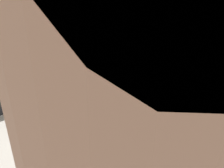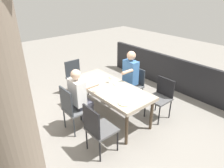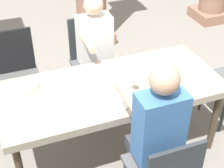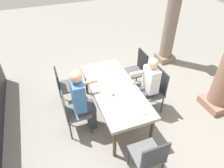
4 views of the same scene
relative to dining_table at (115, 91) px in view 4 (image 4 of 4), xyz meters
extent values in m
plane|color=gray|center=(0.00, 0.00, -0.67)|extent=(16.00, 16.00, 0.00)
cube|color=tan|center=(0.00, 0.00, 0.03)|extent=(1.92, 0.84, 0.07)
cylinder|color=#473828|center=(-0.88, 0.34, -0.34)|extent=(0.06, 0.06, 0.66)
cylinder|color=#473828|center=(0.88, 0.34, -0.34)|extent=(0.06, 0.06, 0.66)
cylinder|color=#473828|center=(-0.88, -0.34, -0.34)|extent=(0.06, 0.06, 0.66)
cylinder|color=#473828|center=(0.88, -0.34, -0.34)|extent=(0.06, 0.06, 0.66)
cube|color=#4F4F50|center=(-0.71, 0.76, -0.22)|extent=(0.44, 0.44, 0.04)
cube|color=black|center=(-0.71, 0.96, 0.02)|extent=(0.42, 0.03, 0.49)
cylinder|color=black|center=(-0.90, 0.57, -0.45)|extent=(0.03, 0.03, 0.43)
cylinder|color=black|center=(-0.52, 0.57, -0.45)|extent=(0.03, 0.03, 0.43)
cylinder|color=black|center=(-0.90, 0.95, -0.45)|extent=(0.03, 0.03, 0.43)
cylinder|color=black|center=(-0.52, 0.95, -0.45)|extent=(0.03, 0.03, 0.43)
cube|color=#4F4F50|center=(-0.71, -0.76, -0.20)|extent=(0.44, 0.44, 0.04)
cube|color=black|center=(-0.71, -0.96, 0.00)|extent=(0.42, 0.03, 0.42)
cylinder|color=black|center=(-0.52, -0.57, -0.45)|extent=(0.03, 0.03, 0.45)
cylinder|color=black|center=(-0.90, -0.57, -0.45)|extent=(0.03, 0.03, 0.45)
cylinder|color=black|center=(-0.52, -0.95, -0.45)|extent=(0.03, 0.03, 0.45)
cylinder|color=black|center=(-0.90, -0.95, -0.45)|extent=(0.03, 0.03, 0.45)
cube|color=#5B5E61|center=(0.09, 0.76, -0.22)|extent=(0.44, 0.44, 0.04)
cube|color=#2D3338|center=(0.09, 0.96, 0.03)|extent=(0.42, 0.03, 0.50)
cylinder|color=#2D3338|center=(-0.10, 0.57, -0.45)|extent=(0.03, 0.03, 0.43)
cylinder|color=#2D3338|center=(0.28, 0.57, -0.45)|extent=(0.03, 0.03, 0.43)
cylinder|color=#2D3338|center=(-0.10, 0.95, -0.45)|extent=(0.03, 0.03, 0.43)
cylinder|color=#2D3338|center=(0.28, 0.95, -0.45)|extent=(0.03, 0.03, 0.43)
cube|color=#5B5E61|center=(0.09, -0.76, -0.21)|extent=(0.44, 0.44, 0.04)
cube|color=#2D3338|center=(0.09, -0.96, -0.01)|extent=(0.42, 0.03, 0.41)
cylinder|color=#2D3338|center=(0.28, -0.57, -0.45)|extent=(0.03, 0.03, 0.44)
cylinder|color=#2D3338|center=(-0.10, -0.57, -0.45)|extent=(0.03, 0.03, 0.44)
cylinder|color=#2D3338|center=(0.28, -0.95, -0.45)|extent=(0.03, 0.03, 0.44)
cylinder|color=#2D3338|center=(-0.10, -0.95, -0.45)|extent=(0.03, 0.03, 0.44)
cube|color=#5B5E61|center=(1.30, 0.00, -0.20)|extent=(0.44, 0.44, 0.04)
cube|color=#2D3338|center=(1.50, 0.00, 0.02)|extent=(0.03, 0.42, 0.43)
cylinder|color=#2D3338|center=(1.11, 0.19, -0.44)|extent=(0.03, 0.03, 0.45)
cylinder|color=#2D3338|center=(1.11, -0.19, -0.44)|extent=(0.03, 0.03, 0.45)
cube|color=#3F3F4C|center=(0.09, -0.50, -0.44)|extent=(0.24, 0.14, 0.46)
cube|color=#3F3F4C|center=(0.09, -0.59, -0.16)|extent=(0.28, 0.32, 0.10)
cube|color=#3F72B2|center=(0.09, -0.70, 0.17)|extent=(0.34, 0.20, 0.55)
sphere|color=tan|center=(0.09, -0.70, 0.56)|extent=(0.20, 0.20, 0.20)
cylinder|color=tan|center=(-0.05, -0.46, 0.29)|extent=(0.07, 0.30, 0.07)
cube|color=#3F3F4C|center=(0.09, 0.51, -0.44)|extent=(0.24, 0.14, 0.46)
cube|color=#3F3F4C|center=(0.09, 0.60, -0.16)|extent=(0.28, 0.32, 0.10)
cube|color=white|center=(0.09, 0.71, 0.14)|extent=(0.34, 0.20, 0.50)
sphere|color=beige|center=(0.09, 0.71, 0.50)|extent=(0.19, 0.19, 0.19)
cylinder|color=beige|center=(-0.05, 0.47, 0.25)|extent=(0.07, 0.30, 0.07)
cube|color=gray|center=(-1.54, 2.18, -0.59)|extent=(0.45, 0.45, 0.16)
cylinder|color=gray|center=(-1.54, 2.18, 0.78)|extent=(0.35, 0.35, 2.57)
cube|color=#936B56|center=(0.52, 2.18, -0.59)|extent=(0.56, 0.56, 0.16)
cylinder|color=silver|center=(-0.69, 0.23, 0.07)|extent=(0.21, 0.21, 0.01)
torus|color=#A0BE77|center=(-0.69, 0.23, 0.08)|extent=(0.21, 0.21, 0.01)
cube|color=silver|center=(-0.84, 0.23, 0.07)|extent=(0.03, 0.17, 0.01)
cube|color=silver|center=(-0.54, 0.23, 0.07)|extent=(0.02, 0.17, 0.01)
cylinder|color=white|center=(-0.03, -0.23, 0.07)|extent=(0.22, 0.22, 0.01)
torus|color=#A9CD91|center=(-0.03, -0.23, 0.08)|extent=(0.23, 0.23, 0.01)
cylinder|color=white|center=(0.14, -0.13, 0.07)|extent=(0.06, 0.06, 0.00)
cylinder|color=white|center=(0.14, -0.13, 0.11)|extent=(0.01, 0.01, 0.09)
sphere|color=#F2EFCC|center=(0.14, -0.13, 0.19)|extent=(0.07, 0.07, 0.07)
cube|color=silver|center=(-0.18, -0.23, 0.07)|extent=(0.03, 0.17, 0.01)
cube|color=silver|center=(0.12, -0.23, 0.07)|extent=(0.03, 0.17, 0.01)
cylinder|color=white|center=(0.70, 0.22, 0.07)|extent=(0.22, 0.22, 0.01)
torus|color=#A9CD91|center=(0.70, 0.22, 0.08)|extent=(0.22, 0.22, 0.01)
cube|color=silver|center=(0.55, 0.22, 0.07)|extent=(0.02, 0.17, 0.01)
cube|color=silver|center=(0.85, 0.22, 0.07)|extent=(0.03, 0.17, 0.01)
camera|label=1|loc=(2.84, 2.33, 1.49)|focal=28.59mm
camera|label=2|loc=(-2.89, 2.38, 1.94)|focal=32.34mm
camera|label=3|loc=(-0.85, -2.24, 1.79)|focal=55.35mm
camera|label=4|loc=(2.73, -1.09, 2.47)|focal=32.59mm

